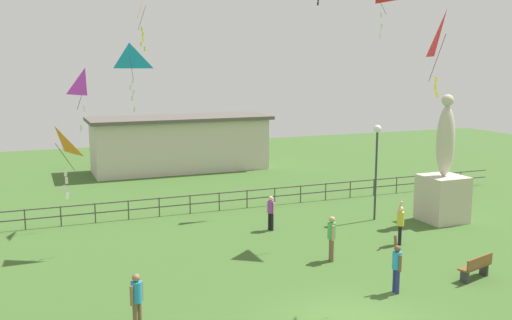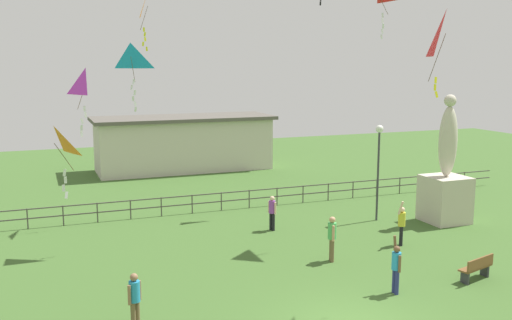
{
  "view_description": "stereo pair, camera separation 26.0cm",
  "coord_description": "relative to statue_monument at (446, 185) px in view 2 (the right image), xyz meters",
  "views": [
    {
      "loc": [
        -8.43,
        -13.34,
        7.41
      ],
      "look_at": [
        -0.79,
        5.62,
        4.01
      ],
      "focal_mm": 40.45,
      "sensor_mm": 36.0,
      "label": 1
    },
    {
      "loc": [
        -8.19,
        -13.44,
        7.41
      ],
      "look_at": [
        -0.79,
        5.62,
        4.01
      ],
      "focal_mm": 40.45,
      "sensor_mm": 36.0,
      "label": 2
    }
  ],
  "objects": [
    {
      "name": "statue_monument",
      "position": [
        0.0,
        0.0,
        0.0
      ],
      "size": [
        1.88,
        1.88,
        6.04
      ],
      "color": "beige",
      "rests_on": "ground_plane"
    },
    {
      "name": "lamppost",
      "position": [
        -2.86,
        1.37,
        1.54
      ],
      "size": [
        0.36,
        0.36,
        4.6
      ],
      "color": "#38383D",
      "rests_on": "ground_plane"
    },
    {
      "name": "park_bench",
      "position": [
        -3.95,
        -6.59,
        -1.33
      ],
      "size": [
        1.55,
        0.81,
        0.85
      ],
      "color": "brown",
      "rests_on": "ground_plane"
    },
    {
      "name": "person_0",
      "position": [
        -8.21,
        1.61,
        -0.88
      ],
      "size": [
        0.29,
        0.45,
        1.58
      ],
      "color": "black",
      "rests_on": "ground_plane"
    },
    {
      "name": "person_1",
      "position": [
        -7.7,
        -3.03,
        -0.79
      ],
      "size": [
        0.32,
        0.51,
        1.75
      ],
      "color": "brown",
      "rests_on": "ground_plane"
    },
    {
      "name": "person_2",
      "position": [
        -7.27,
        -6.56,
        -0.84
      ],
      "size": [
        0.3,
        0.49,
        1.9
      ],
      "color": "navy",
      "rests_on": "ground_plane"
    },
    {
      "name": "person_3",
      "position": [
        -4.08,
        -2.33,
        -0.83
      ],
      "size": [
        0.45,
        0.44,
        1.91
      ],
      "color": "black",
      "rests_on": "ground_plane"
    },
    {
      "name": "person_4",
      "position": [
        -15.64,
        -6.12,
        -0.83
      ],
      "size": [
        0.42,
        0.35,
        1.67
      ],
      "color": "brown",
      "rests_on": "ground_plane"
    },
    {
      "name": "kite_2",
      "position": [
        -12.77,
        5.67,
        8.19
      ],
      "size": [
        0.67,
        1.19,
        2.59
      ],
      "color": "orange"
    },
    {
      "name": "kite_3",
      "position": [
        -16.21,
        -0.65,
        4.92
      ],
      "size": [
        0.78,
        1.02,
        2.35
      ],
      "color": "#B22DB2"
    },
    {
      "name": "kite_4",
      "position": [
        -14.28,
        1.52,
        5.83
      ],
      "size": [
        1.23,
        0.93,
        2.69
      ],
      "color": "#198CD1"
    },
    {
      "name": "kite_5",
      "position": [
        -17.47,
        -4.65,
        3.37
      ],
      "size": [
        0.92,
        1.04,
        2.06
      ],
      "color": "orange"
    },
    {
      "name": "kite_7",
      "position": [
        -6.22,
        -7.07,
        6.47
      ],
      "size": [
        0.8,
        0.93,
        2.66
      ],
      "color": "red"
    },
    {
      "name": "waterfront_railing",
      "position": [
        -10.1,
        5.86,
        -1.17
      ],
      "size": [
        36.03,
        0.06,
        0.95
      ],
      "color": "#4C4742",
      "rests_on": "ground_plane"
    },
    {
      "name": "pavilion_building",
      "position": [
        -8.17,
        17.86,
        0.13
      ],
      "size": [
        12.54,
        4.7,
        3.8
      ],
      "color": "beige",
      "rests_on": "ground_plane"
    }
  ]
}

